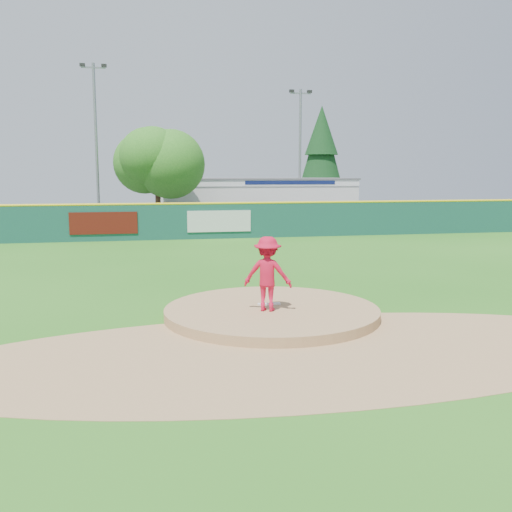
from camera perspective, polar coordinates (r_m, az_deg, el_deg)
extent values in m
plane|color=#286B19|center=(14.76, 1.57, -6.09)|extent=(120.00, 120.00, 0.00)
cylinder|color=#9E774C|center=(14.76, 1.57, -6.09)|extent=(5.50, 5.50, 0.50)
cube|color=white|center=(14.98, 1.31, -4.82)|extent=(0.60, 0.15, 0.04)
cylinder|color=#9E774C|center=(11.97, 4.89, -9.53)|extent=(15.40, 15.40, 0.01)
cube|color=#38383A|center=(41.22, -7.02, 3.09)|extent=(44.00, 16.00, 0.02)
imported|color=red|center=(14.19, 1.17, -1.79)|extent=(1.38, 1.10, 1.86)
imported|color=white|center=(40.88, 0.53, 4.02)|extent=(4.94, 3.10, 1.27)
cube|color=silver|center=(46.90, -0.19, 5.72)|extent=(15.00, 8.00, 3.20)
cube|color=white|center=(42.92, 0.88, 7.35)|extent=(15.00, 0.06, 0.55)
cube|color=#0F194C|center=(43.36, 3.49, 7.35)|extent=(7.00, 0.03, 0.28)
cube|color=#59595B|center=(46.85, -0.19, 7.73)|extent=(15.20, 8.20, 0.12)
cube|color=#54130C|center=(32.01, -15.00, 3.20)|extent=(3.60, 0.04, 1.20)
cube|color=silver|center=(32.26, -3.69, 3.49)|extent=(3.60, 0.04, 1.20)
cube|color=#16483E|center=(32.20, -5.75, 3.46)|extent=(40.00, 0.10, 2.00)
cylinder|color=yellow|center=(32.13, -5.77, 5.24)|extent=(40.00, 0.14, 0.14)
cylinder|color=#382314|center=(39.02, -9.75, 4.65)|extent=(0.36, 0.36, 2.60)
sphere|color=#387F23|center=(38.96, -9.87, 9.44)|extent=(5.60, 5.60, 5.60)
cylinder|color=#382314|center=(52.59, 6.46, 5.06)|extent=(0.40, 0.40, 1.60)
cone|color=#113A16|center=(52.54, 6.55, 10.24)|extent=(4.40, 4.40, 7.90)
cylinder|color=gray|center=(41.06, -15.67, 10.51)|extent=(0.20, 0.20, 11.00)
cube|color=gray|center=(41.62, -15.96, 17.67)|extent=(1.60, 0.10, 0.10)
cube|color=black|center=(41.69, -16.98, 17.82)|extent=(0.35, 0.25, 0.20)
cube|color=black|center=(41.60, -14.96, 17.92)|extent=(0.35, 0.25, 0.20)
cylinder|color=gray|center=(44.66, 4.41, 9.93)|extent=(0.20, 0.20, 10.00)
cube|color=gray|center=(45.05, 4.48, 15.92)|extent=(1.60, 0.10, 0.10)
cube|color=black|center=(44.89, 3.59, 16.15)|extent=(0.35, 0.25, 0.20)
cube|color=black|center=(45.27, 5.37, 16.06)|extent=(0.35, 0.25, 0.20)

